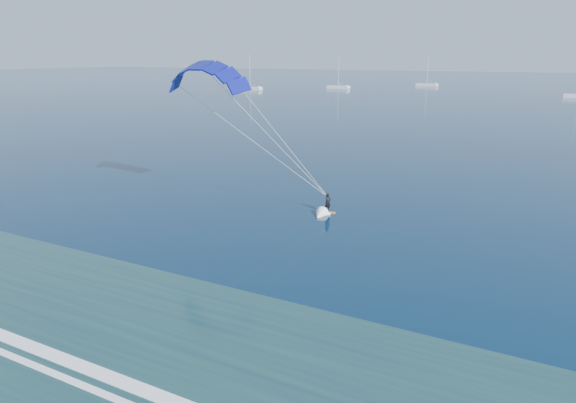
% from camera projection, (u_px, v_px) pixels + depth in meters
% --- Properties ---
extents(kitesurfer_rig, '(15.81, 5.81, 13.59)m').
position_uv_depth(kitesurfer_rig, '(261.00, 128.00, 42.28)').
color(kitesurfer_rig, orange).
rests_on(kitesurfer_rig, ground).
extents(sailboat_0, '(9.72, 2.40, 13.08)m').
position_uv_depth(sailboat_0, '(250.00, 88.00, 197.34)').
color(sailboat_0, silver).
rests_on(sailboat_0, ground).
extents(sailboat_1, '(9.16, 2.40, 12.52)m').
position_uv_depth(sailboat_1, '(338.00, 87.00, 204.70)').
color(sailboat_1, silver).
rests_on(sailboat_1, ground).
extents(sailboat_2, '(9.09, 2.40, 12.21)m').
position_uv_depth(sailboat_2, '(427.00, 85.00, 220.90)').
color(sailboat_2, silver).
rests_on(sailboat_2, ground).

